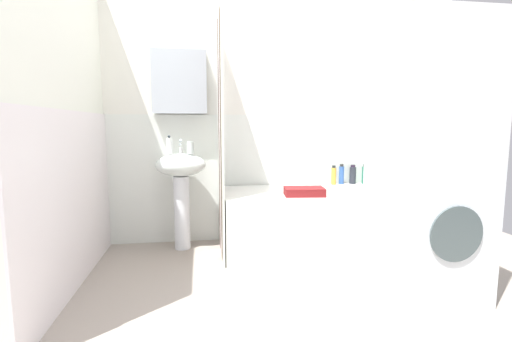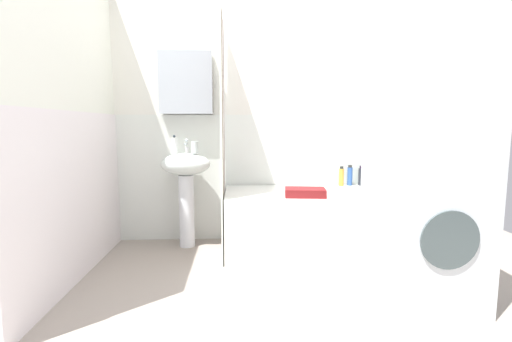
{
  "view_description": "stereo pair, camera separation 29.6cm",
  "coord_description": "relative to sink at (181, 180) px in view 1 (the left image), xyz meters",
  "views": [
    {
      "loc": [
        -0.7,
        -2.25,
        1.1
      ],
      "look_at": [
        -0.26,
        0.66,
        0.74
      ],
      "focal_mm": 25.87,
      "sensor_mm": 36.0,
      "label": 1
    },
    {
      "loc": [
        -0.4,
        -2.28,
        1.1
      ],
      "look_at": [
        -0.26,
        0.66,
        0.74
      ],
      "focal_mm": 25.87,
      "sensor_mm": 36.0,
      "label": 2
    }
  ],
  "objects": [
    {
      "name": "lotion_bottle",
      "position": [
        1.65,
        0.13,
        -0.01
      ],
      "size": [
        0.06,
        0.06,
        0.19
      ],
      "color": "#262931",
      "rests_on": "bathtub"
    },
    {
      "name": "towel_folded",
      "position": [
        1.01,
        -0.39,
        -0.06
      ],
      "size": [
        0.34,
        0.24,
        0.07
      ],
      "primitive_type": "cube",
      "rotation": [
        0.0,
        0.0,
        -0.11
      ],
      "color": "maroon",
      "rests_on": "bathtub"
    },
    {
      "name": "sink",
      "position": [
        0.0,
        0.0,
        0.0
      ],
      "size": [
        0.44,
        0.34,
        0.86
      ],
      "color": "white",
      "rests_on": "ground_plane"
    },
    {
      "name": "conditioner_bottle",
      "position": [
        1.54,
        0.14,
        -0.01
      ],
      "size": [
        0.05,
        0.05,
        0.2
      ],
      "color": "#2E56A1",
      "rests_on": "bathtub"
    },
    {
      "name": "soap_dispenser",
      "position": [
        -0.09,
        -0.02,
        0.3
      ],
      "size": [
        0.05,
        0.05,
        0.16
      ],
      "color": "white",
      "rests_on": "sink"
    },
    {
      "name": "body_wash_bottle",
      "position": [
        1.45,
        0.11,
        -0.01
      ],
      "size": [
        0.05,
        0.05,
        0.19
      ],
      "color": "gold",
      "rests_on": "bathtub"
    },
    {
      "name": "wall_back_tiled",
      "position": [
        0.82,
        0.23,
        0.51
      ],
      "size": [
        3.6,
        0.18,
        2.4
      ],
      "color": "white",
      "rests_on": "ground_plane"
    },
    {
      "name": "ground_plane",
      "position": [
        0.87,
        -1.03,
        -0.65
      ],
      "size": [
        4.8,
        5.6,
        0.04
      ],
      "primitive_type": "cube",
      "color": "#9E9387"
    },
    {
      "name": "washer_dryer_stack",
      "position": [
        1.62,
        -1.12,
        0.25
      ],
      "size": [
        0.6,
        0.6,
        1.76
      ],
      "color": "white",
      "rests_on": "ground_plane"
    },
    {
      "name": "wall_left_tiled",
      "position": [
        -0.7,
        -0.69,
        0.49
      ],
      "size": [
        0.07,
        1.81,
        2.4
      ],
      "color": "white",
      "rests_on": "ground_plane"
    },
    {
      "name": "bathtub",
      "position": [
        1.11,
        -0.17,
        -0.36
      ],
      "size": [
        1.51,
        0.72,
        0.53
      ],
      "primitive_type": "cube",
      "color": "white",
      "rests_on": "ground_plane"
    },
    {
      "name": "toothbrush_cup",
      "position": [
        0.09,
        -0.03,
        0.28
      ],
      "size": [
        0.06,
        0.06,
        0.11
      ],
      "primitive_type": "cylinder",
      "color": "silver",
      "rests_on": "sink"
    },
    {
      "name": "shampoo_bottle",
      "position": [
        1.77,
        0.11,
        -0.01
      ],
      "size": [
        0.06,
        0.06,
        0.19
      ],
      "color": "#217155",
      "rests_on": "bathtub"
    },
    {
      "name": "faucet",
      "position": [
        -0.0,
        0.08,
        0.29
      ],
      "size": [
        0.03,
        0.12,
        0.12
      ],
      "color": "silver",
      "rests_on": "sink"
    },
    {
      "name": "shower_curtain",
      "position": [
        0.34,
        -0.17,
        0.37
      ],
      "size": [
        0.01,
        0.72,
        2.0
      ],
      "color": "white",
      "rests_on": "ground_plane"
    }
  ]
}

